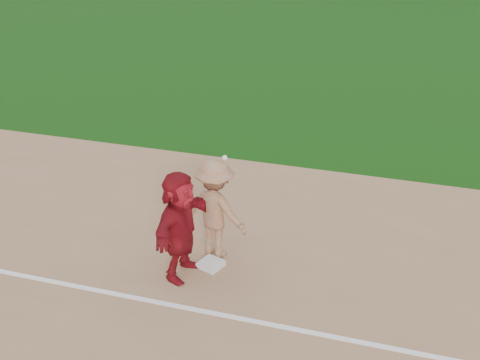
# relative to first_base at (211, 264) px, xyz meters

# --- Properties ---
(ground) EXTENTS (160.00, 160.00, 0.00)m
(ground) POSITION_rel_first_base_xyz_m (0.23, -0.44, -0.06)
(ground) COLOR #113F0C
(ground) RESTS_ON ground
(foul_line) EXTENTS (60.00, 0.10, 0.01)m
(foul_line) POSITION_rel_first_base_xyz_m (0.23, -1.24, -0.04)
(foul_line) COLOR white
(foul_line) RESTS_ON infield_dirt
(first_base) EXTENTS (0.50, 0.50, 0.09)m
(first_base) POSITION_rel_first_base_xyz_m (0.00, 0.00, 0.00)
(first_base) COLOR white
(first_base) RESTS_ON infield_dirt
(base_runner) EXTENTS (0.89, 1.93, 2.00)m
(base_runner) POSITION_rel_first_base_xyz_m (-0.41, -0.35, 0.96)
(base_runner) COLOR maroon
(base_runner) RESTS_ON infield_dirt
(first_base_play) EXTENTS (1.38, 1.02, 2.25)m
(first_base_play) POSITION_rel_first_base_xyz_m (-0.03, 0.42, 0.91)
(first_base_play) COLOR gray
(first_base_play) RESTS_ON infield_dirt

